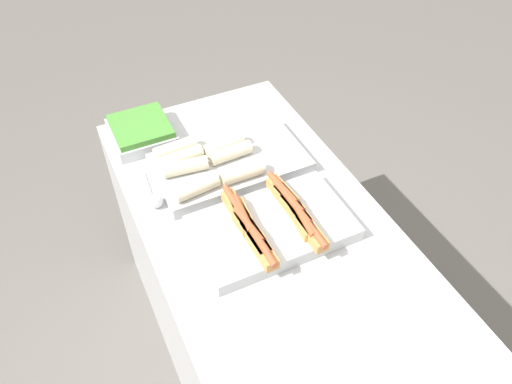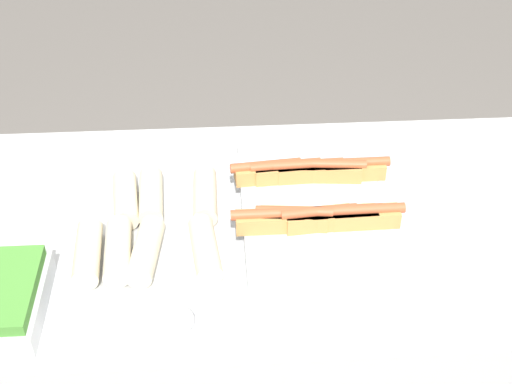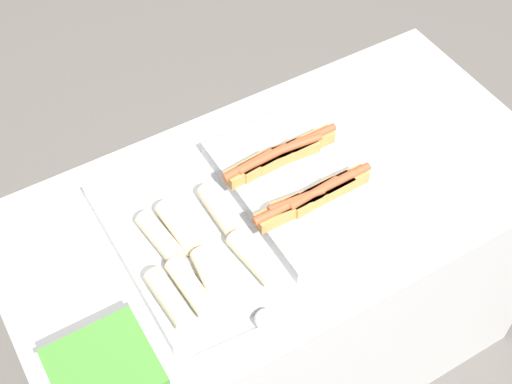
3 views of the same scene
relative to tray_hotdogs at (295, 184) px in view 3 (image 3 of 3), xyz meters
name	(u,v)px [view 3 (image 3 of 3)]	position (x,y,z in m)	size (l,w,h in m)	color
ground_plane	(275,351)	(-0.04, 0.00, -0.96)	(12.00, 12.00, 0.00)	slate
counter	(278,287)	(-0.04, 0.00, -0.50)	(1.56, 0.79, 0.93)	silver
tray_hotdogs	(295,184)	(0.00, 0.00, 0.00)	(0.36, 0.51, 0.10)	silver
tray_wraps	(185,243)	(-0.35, -0.02, 0.00)	(0.32, 0.55, 0.10)	silver
tray_side_front	(105,372)	(-0.66, -0.24, 0.00)	(0.24, 0.23, 0.07)	silver
serving_spoon_near	(261,322)	(-0.29, -0.31, -0.02)	(0.21, 0.05, 0.05)	silver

